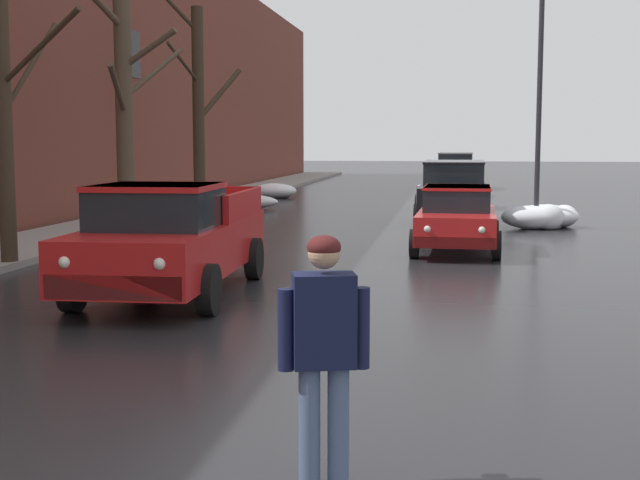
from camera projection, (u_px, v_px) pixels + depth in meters
name	position (u px, v px, depth m)	size (l,w,h in m)	color
left_sidewalk_slab	(113.00, 225.00, 24.13)	(2.64, 80.00, 0.14)	gray
brick_townhouse_facade	(45.00, 42.00, 23.83)	(0.63, 80.00, 10.18)	brown
snow_bank_near_corner_left	(276.00, 191.00, 36.40)	(1.85, 1.26, 0.63)	white
snow_bank_along_left_kerb	(548.00, 216.00, 24.08)	(1.83, 1.37, 0.64)	white
snow_bank_mid_block_left	(233.00, 201.00, 30.44)	(3.06, 1.08, 0.62)	white
snow_bank_near_corner_right	(536.00, 217.00, 23.60)	(1.68, 1.02, 0.69)	white
bare_tree_second_along_sidewalk	(3.00, 84.00, 16.01)	(3.89, 2.85, 7.26)	#382B1E
bare_tree_mid_block	(125.00, 103.00, 21.74)	(2.02, 4.18, 6.28)	#4C3D2D
bare_tree_far_down_block	(199.00, 105.00, 28.14)	(2.58, 3.48, 7.63)	#382B1E
pickup_truck_red_approaching_near_lane	(170.00, 239.00, 13.41)	(2.30, 5.44, 1.76)	red
sedan_red_parked_kerbside_close	(457.00, 217.00, 18.73)	(1.91, 3.91, 1.42)	red
suv_black_parked_kerbside_mid	(454.00, 190.00, 24.97)	(2.14, 4.66, 1.82)	black
sedan_silver_parked_far_down_block	(449.00, 188.00, 30.70)	(2.27, 4.05, 1.42)	#B7B7BC
sedan_maroon_queued_behind_truck	(449.00, 179.00, 37.66)	(2.20, 4.41, 1.42)	maroon
suv_grey_at_far_intersection	(456.00, 169.00, 43.45)	(2.21, 4.83, 1.82)	slate
pedestrian_with_coffee	(324.00, 341.00, 5.89)	(0.64, 0.45, 1.76)	slate
street_lamp_post	(539.00, 95.00, 23.24)	(0.44, 0.24, 6.50)	#28282D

